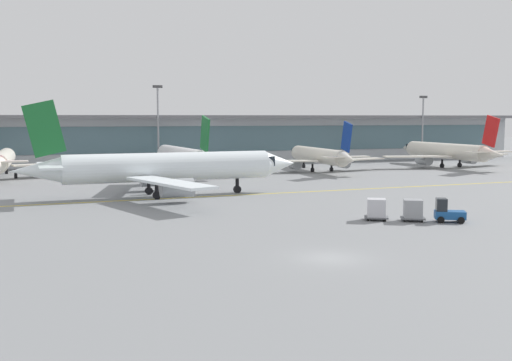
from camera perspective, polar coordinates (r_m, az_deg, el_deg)
name	(u,v)px	position (r m, az deg, el deg)	size (l,w,h in m)	color
ground_plane	(329,258)	(40.92, 6.81, -7.15)	(400.00, 400.00, 0.00)	gray
taxiway_centreline_stripe	(173,198)	(70.64, -7.77, -1.64)	(110.00, 0.36, 0.01)	yellow
terminal_concourse	(146,139)	(122.84, -10.23, 3.81)	(171.78, 11.00, 9.60)	#B2B7BC
gate_airplane_1	(3,160)	(100.81, -22.48, 1.74)	(25.08, 26.89, 8.93)	silver
gate_airplane_2	(183,157)	(100.07, -6.85, 2.21)	(26.53, 28.67, 9.49)	white
gate_airplane_3	(319,156)	(105.57, 5.90, 2.28)	(24.30, 26.03, 8.65)	silver
gate_airplane_4	(447,151)	(119.31, 17.31, 2.59)	(26.94, 28.96, 9.60)	silver
taxiing_regional_jet	(165,168)	(72.15, -8.42, 1.17)	(33.57, 31.20, 11.12)	white
baggage_tug	(447,212)	(56.61, 17.37, -2.82)	(2.95, 2.50, 2.10)	#194C8C
cargo_dolly_lead	(413,209)	(56.25, 14.38, -2.62)	(2.60, 2.39, 1.94)	#595B60
cargo_dolly_trailing	(376,209)	(56.06, 11.13, -2.58)	(2.60, 2.39, 1.94)	#595B60
apron_light_mast_1	(158,122)	(116.26, -9.09, 5.36)	(1.80, 0.36, 15.13)	gray
apron_light_mast_2	(423,125)	(136.95, 15.24, 5.01)	(1.80, 0.36, 13.78)	gray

